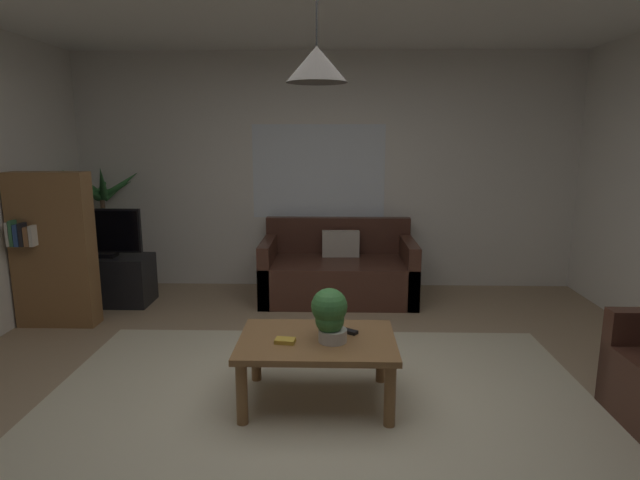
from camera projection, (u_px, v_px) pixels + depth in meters
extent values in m
cube|color=#9E8466|center=(319.00, 415.00, 3.25)|extent=(5.60, 5.79, 0.02)
cube|color=beige|center=(318.00, 431.00, 3.05)|extent=(3.64, 3.19, 0.01)
cube|color=silver|center=(326.00, 172.00, 5.86)|extent=(5.72, 0.06, 2.62)
cube|color=white|center=(319.00, 172.00, 5.83)|extent=(1.48, 0.01, 1.04)
cube|color=#47281E|center=(338.00, 280.00, 5.51)|extent=(1.60, 0.88, 0.42)
cube|color=#47281E|center=(338.00, 235.00, 5.81)|extent=(1.60, 0.12, 0.40)
cube|color=#47281E|center=(268.00, 269.00, 5.51)|extent=(0.12, 0.88, 0.64)
cube|color=#47281E|center=(408.00, 270.00, 5.47)|extent=(0.12, 0.88, 0.64)
cube|color=#B7AD9E|center=(341.00, 244.00, 5.64)|extent=(0.40, 0.13, 0.28)
cube|color=olive|center=(317.00, 341.00, 3.33)|extent=(1.00, 0.70, 0.04)
cylinder|color=olive|center=(242.00, 394.00, 3.10)|extent=(0.07, 0.07, 0.40)
cylinder|color=olive|center=(390.00, 395.00, 3.08)|extent=(0.07, 0.07, 0.40)
cylinder|color=olive|center=(256.00, 354.00, 3.67)|extent=(0.07, 0.07, 0.40)
cylinder|color=olive|center=(381.00, 355.00, 3.64)|extent=(0.07, 0.07, 0.40)
cube|color=gold|center=(285.00, 341.00, 3.25)|extent=(0.13, 0.10, 0.03)
cube|color=black|center=(346.00, 331.00, 3.43)|extent=(0.16, 0.13, 0.02)
cylinder|color=beige|center=(333.00, 335.00, 3.27)|extent=(0.18, 0.18, 0.08)
sphere|color=#3D7F3D|center=(330.00, 320.00, 3.25)|extent=(0.18, 0.18, 0.18)
sphere|color=#3D7F3D|center=(329.00, 306.00, 3.24)|extent=(0.23, 0.23, 0.23)
cube|color=black|center=(107.00, 280.00, 5.36)|extent=(0.90, 0.44, 0.50)
cube|color=black|center=(102.00, 231.00, 5.24)|extent=(0.79, 0.05, 0.44)
cube|color=black|center=(101.00, 231.00, 5.22)|extent=(0.75, 0.00, 0.40)
cube|color=black|center=(104.00, 255.00, 5.29)|extent=(0.24, 0.16, 0.04)
cylinder|color=beige|center=(109.00, 277.00, 5.83)|extent=(0.32, 0.32, 0.30)
cylinder|color=brown|center=(105.00, 231.00, 5.73)|extent=(0.05, 0.05, 0.77)
cone|color=#2D6B33|center=(117.00, 189.00, 5.62)|extent=(0.40, 0.13, 0.26)
cone|color=#2D6B33|center=(122.00, 184.00, 5.77)|extent=(0.39, 0.41, 0.38)
cone|color=#2D6B33|center=(103.00, 186.00, 5.87)|extent=(0.21, 0.53, 0.32)
cone|color=#2D6B33|center=(86.00, 183.00, 5.70)|extent=(0.45, 0.25, 0.37)
cone|color=#2D6B33|center=(82.00, 183.00, 5.55)|extent=(0.42, 0.27, 0.40)
cone|color=#2D6B33|center=(91.00, 192.00, 5.48)|extent=(0.16, 0.37, 0.25)
cone|color=#2D6B33|center=(102.00, 183.00, 5.43)|extent=(0.28, 0.46, 0.44)
cube|color=olive|center=(54.00, 250.00, 4.67)|extent=(0.70, 0.22, 1.40)
cube|color=beige|center=(12.00, 233.00, 4.53)|extent=(0.03, 0.16, 0.21)
cube|color=#387247|center=(15.00, 233.00, 4.52)|extent=(0.03, 0.16, 0.22)
cube|color=#2D4C8C|center=(20.00, 235.00, 4.53)|extent=(0.04, 0.16, 0.19)
cube|color=black|center=(25.00, 234.00, 4.52)|extent=(0.04, 0.16, 0.20)
cube|color=#99663F|center=(30.00, 236.00, 4.52)|extent=(0.04, 0.16, 0.17)
cube|color=beige|center=(35.00, 235.00, 4.52)|extent=(0.03, 0.16, 0.18)
cylinder|color=black|center=(317.00, 8.00, 2.94)|extent=(0.01, 0.01, 0.40)
cone|color=#4C4742|center=(317.00, 64.00, 3.00)|extent=(0.36, 0.36, 0.20)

